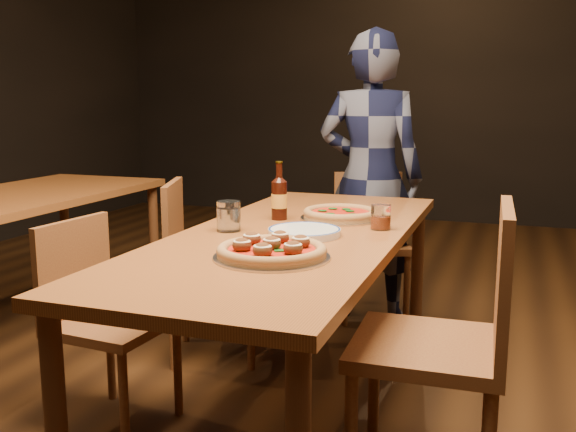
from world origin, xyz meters
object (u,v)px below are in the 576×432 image
(plate_stack, at_px, (304,232))
(water_glass, at_px, (229,216))
(chair_main_e, at_px, (427,344))
(pizza_margherita, at_px, (340,214))
(diner, at_px, (370,178))
(chair_main_nw, at_px, (114,322))
(chair_end, at_px, (372,243))
(table_main, at_px, (292,251))
(amber_glass, at_px, (381,217))
(chair_main_sw, at_px, (215,266))
(pizza_meatball, at_px, (272,250))
(beer_bottle, at_px, (279,199))

(plate_stack, distance_m, water_glass, 0.30)
(chair_main_e, xyz_separation_m, pizza_margherita, (-0.45, 0.62, 0.28))
(plate_stack, height_order, diner, diner)
(chair_main_e, bearing_deg, pizza_margherita, -146.15)
(plate_stack, bearing_deg, diner, 92.06)
(chair_main_nw, relative_size, chair_end, 0.97)
(table_main, height_order, plate_stack, plate_stack)
(water_glass, bearing_deg, chair_main_nw, -150.84)
(pizza_margherita, bearing_deg, table_main, -107.06)
(table_main, height_order, diner, diner)
(chair_main_nw, relative_size, amber_glass, 8.72)
(water_glass, bearing_deg, chair_main_sw, 121.14)
(pizza_meatball, bearing_deg, chair_main_sw, 125.57)
(chair_main_sw, xyz_separation_m, water_glass, (0.33, -0.54, 0.36))
(chair_main_sw, xyz_separation_m, pizza_margherita, (0.66, -0.16, 0.32))
(chair_main_sw, bearing_deg, chair_main_e, -144.85)
(table_main, distance_m, beer_bottle, 0.31)
(chair_main_nw, xyz_separation_m, chair_main_e, (1.17, -0.03, 0.07))
(water_glass, distance_m, diner, 1.38)
(pizza_meatball, bearing_deg, chair_main_e, 12.00)
(water_glass, bearing_deg, diner, 79.66)
(chair_end, bearing_deg, beer_bottle, -119.79)
(table_main, distance_m, chair_end, 1.34)
(pizza_margherita, bearing_deg, diner, 95.08)
(chair_main_sw, bearing_deg, chair_end, -54.90)
(chair_main_e, height_order, pizza_meatball, chair_main_e)
(pizza_margherita, xyz_separation_m, plate_stack, (-0.04, -0.37, -0.01))
(amber_glass, xyz_separation_m, diner, (-0.29, 1.14, 0.01))
(chair_main_e, bearing_deg, beer_bottle, -129.46)
(pizza_meatball, bearing_deg, diner, 91.92)
(chair_main_nw, relative_size, beer_bottle, 3.52)
(chair_end, distance_m, diner, 0.38)
(chair_main_e, height_order, plate_stack, chair_main_e)
(chair_main_e, xyz_separation_m, amber_glass, (-0.25, 0.46, 0.31))
(plate_stack, distance_m, amber_glass, 0.32)
(plate_stack, xyz_separation_m, amber_glass, (0.24, 0.21, 0.03))
(chair_main_e, relative_size, water_glass, 8.64)
(chair_main_nw, bearing_deg, chair_main_sw, 0.32)
(chair_end, relative_size, plate_stack, 3.22)
(chair_end, height_order, diner, diner)
(beer_bottle, bearing_deg, amber_glass, -8.21)
(chair_main_nw, height_order, chair_end, chair_end)
(plate_stack, bearing_deg, pizza_meatball, -88.64)
(amber_glass, height_order, diner, diner)
(beer_bottle, xyz_separation_m, amber_glass, (0.44, -0.06, -0.04))
(chair_end, bearing_deg, chair_main_sw, -146.51)
(water_glass, distance_m, amber_glass, 0.58)
(plate_stack, relative_size, water_glass, 2.35)
(chair_main_e, distance_m, chair_end, 1.70)
(chair_end, bearing_deg, chair_main_e, -93.39)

